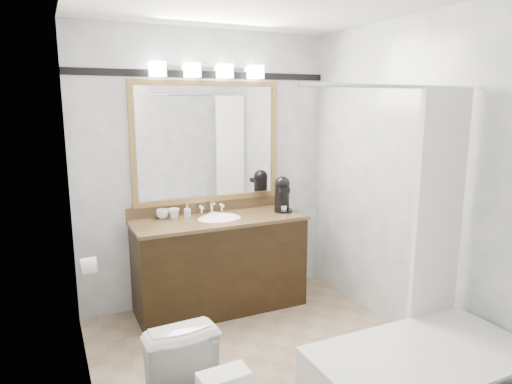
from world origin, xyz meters
The scene contains 13 objects.
room centered at (0.00, 0.00, 1.25)m, with size 2.42×2.62×2.52m.
vanity centered at (0.00, 1.02, 0.44)m, with size 1.53×0.58×0.97m.
mirror centered at (0.00, 1.28, 1.50)m, with size 1.40×0.04×1.10m.
vanity_light_bar centered at (0.00, 1.23, 2.13)m, with size 1.02×0.14×0.12m.
accent_stripe centered at (0.00, 1.29, 2.10)m, with size 2.40×0.01×0.06m, color black.
bathtub centered at (0.55, -0.90, 0.28)m, with size 1.30×0.75×1.96m.
tp_roll centered at (-1.14, 0.66, 0.70)m, with size 0.12×0.12×0.11m, color white.
tissue_box centered at (-0.78, -1.12, 0.75)m, with size 0.21×0.11×0.08m, color white.
coffee_maker centered at (0.64, 1.04, 1.02)m, with size 0.17×0.21×0.33m.
cup_left centered at (-0.46, 1.21, 0.89)m, with size 0.11×0.11×0.08m, color white.
cup_right centered at (-0.37, 1.17, 0.89)m, with size 0.10×0.10×0.09m, color white.
soap_bottle_a centered at (-0.25, 1.16, 0.91)m, with size 0.05×0.05×0.12m, color white.
soap_bar centered at (-0.01, 1.13, 0.86)m, with size 0.08×0.05×0.02m, color beige.
Camera 1 is at (-1.37, -2.67, 1.86)m, focal length 32.00 mm.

